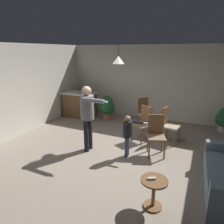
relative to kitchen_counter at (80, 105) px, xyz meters
The scene contains 15 objects.
ground 3.30m from the kitchen_counter, 41.42° to the right, with size 7.68×7.68×0.00m, color gray.
wall_back 2.80m from the kitchen_counter, 22.97° to the left, with size 6.40×0.10×2.70m, color silver.
wall_left 2.45m from the kitchen_counter, 109.13° to the right, with size 0.10×6.40×2.70m, color silver.
kitchen_counter is the anchor object (origin of this frame).
side_table_by_couch 5.21m from the kitchen_counter, 43.72° to the right, with size 0.44×0.44×0.52m.
person_adult 2.92m from the kitchen_counter, 52.37° to the right, with size 0.82×0.50×1.67m.
person_child 3.54m from the kitchen_counter, 38.12° to the right, with size 0.55×0.32×1.04m.
dining_chair_by_counter 2.60m from the kitchen_counter, ahead, with size 0.59×0.59×1.00m.
dining_chair_near_wall 3.07m from the kitchen_counter, 21.33° to the right, with size 0.56×0.56×1.00m.
dining_chair_centre_back 3.81m from the kitchen_counter, 27.74° to the right, with size 0.54×0.54×1.00m.
dining_chair_spare 3.64m from the kitchen_counter, 14.55° to the right, with size 0.49×0.49×1.00m.
potted_plant_corner 1.11m from the kitchen_counter, ahead, with size 0.59×0.59×0.91m.
potted_plant_by_wall 5.01m from the kitchen_counter, ahead, with size 0.51×0.51×0.78m.
spare_remote_on_table 5.19m from the kitchen_counter, 44.12° to the right, with size 0.04×0.13×0.04m, color white.
ceiling_light_pendant 3.05m from the kitchen_counter, 30.57° to the right, with size 0.32×0.32×0.55m.
Camera 1 is at (1.87, -4.27, 2.49)m, focal length 32.88 mm.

